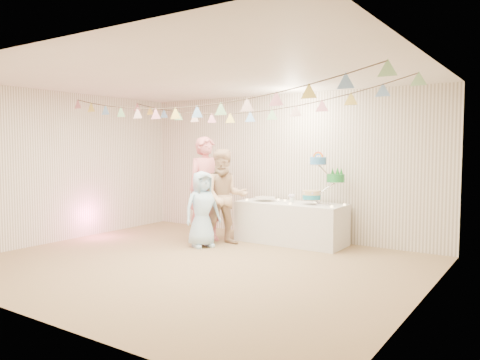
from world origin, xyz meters
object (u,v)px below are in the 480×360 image
Objects in this scene: person_adult_a at (207,189)px; person_child at (202,209)px; table at (291,223)px; person_adult_b at (225,197)px; cake_stand at (322,177)px.

person_adult_a is 0.58m from person_child.
person_adult_b reaches higher than table.
table is 1.55m from person_child.
person_adult_b is at bearing -68.54° from person_adult_a.
person_child is (-0.20, -0.35, -0.18)m from person_adult_b.
person_child is (-1.07, -1.08, 0.28)m from table.
table is at bearing -3.89° from person_adult_b.
person_adult_a is 1.46× the size of person_child.
cake_stand is at bearing -37.85° from person_adult_a.
person_adult_b is (-0.87, -0.72, 0.46)m from table.
person_adult_a reaches higher than person_child.
person_child is at bearing -163.19° from person_adult_b.
cake_stand is at bearing 5.19° from table.
person_adult_b is at bearing -151.37° from cake_stand.
cake_stand is 2.01m from person_adult_a.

